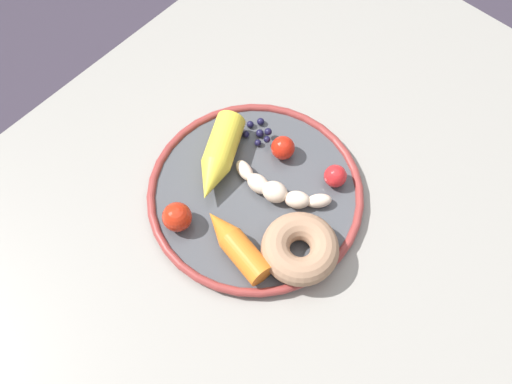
{
  "coord_description": "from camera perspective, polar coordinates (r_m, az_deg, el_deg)",
  "views": [
    {
      "loc": [
        -0.29,
        -0.24,
        1.48
      ],
      "look_at": [
        0.0,
        0.02,
        0.75
      ],
      "focal_mm": 41.2,
      "sensor_mm": 36.0,
      "label": 1
    }
  ],
  "objects": [
    {
      "name": "blueberry_pile",
      "position": [
        0.87,
        0.28,
        5.86
      ],
      "size": [
        0.04,
        0.05,
        0.02
      ],
      "color": "#191638",
      "rests_on": "plate"
    },
    {
      "name": "ground_plane",
      "position": [
        1.52,
        0.68,
        -13.93
      ],
      "size": [
        6.0,
        6.0,
        0.0
      ],
      "primitive_type": "plane",
      "color": "#39313F"
    },
    {
      "name": "carrot_yellow",
      "position": [
        0.83,
        -3.67,
        3.37
      ],
      "size": [
        0.14,
        0.1,
        0.04
      ],
      "color": "yellow",
      "rests_on": "plate"
    },
    {
      "name": "dining_table",
      "position": [
        0.92,
        1.09,
        -4.18
      ],
      "size": [
        1.05,
        0.77,
        0.73
      ],
      "color": "gray",
      "rests_on": "ground_plane"
    },
    {
      "name": "tomato_far",
      "position": [
        0.83,
        7.71,
        1.54
      ],
      "size": [
        0.03,
        0.03,
        0.03
      ],
      "primitive_type": "sphere",
      "color": "red",
      "rests_on": "plate"
    },
    {
      "name": "carrot_orange",
      "position": [
        0.77,
        -2.02,
        -5.07
      ],
      "size": [
        0.05,
        0.12,
        0.04
      ],
      "color": "orange",
      "rests_on": "plate"
    },
    {
      "name": "tomato_near",
      "position": [
        0.79,
        -7.67,
        -2.42
      ],
      "size": [
        0.04,
        0.04,
        0.04
      ],
      "primitive_type": "sphere",
      "color": "red",
      "rests_on": "plate"
    },
    {
      "name": "donut",
      "position": [
        0.77,
        4.29,
        -5.5
      ],
      "size": [
        0.13,
        0.13,
        0.04
      ],
      "primitive_type": "torus",
      "rotation": [
        0.0,
        0.0,
        0.39
      ],
      "color": "#A87E5F",
      "rests_on": "plate"
    },
    {
      "name": "plate",
      "position": [
        0.83,
        -0.0,
        -0.09
      ],
      "size": [
        0.31,
        0.31,
        0.02
      ],
      "color": "#474A4F",
      "rests_on": "dining_table"
    },
    {
      "name": "banana",
      "position": [
        0.81,
        2.18,
        0.15
      ],
      "size": [
        0.07,
        0.15,
        0.03
      ],
      "color": "#F8DCC0",
      "rests_on": "plate"
    },
    {
      "name": "tomato_mid",
      "position": [
        0.84,
        2.62,
        4.31
      ],
      "size": [
        0.03,
        0.03,
        0.03
      ],
      "primitive_type": "sphere",
      "color": "red",
      "rests_on": "plate"
    }
  ]
}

